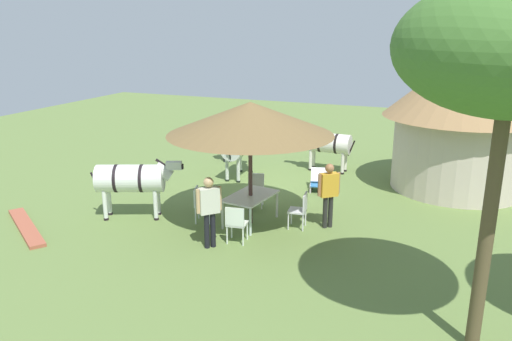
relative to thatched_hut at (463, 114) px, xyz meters
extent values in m
plane|color=olive|center=(3.01, -5.28, -2.30)|extent=(36.00, 36.00, 0.00)
cylinder|color=beige|center=(0.00, 0.00, -1.20)|extent=(3.82, 3.82, 2.21)
cone|color=#977249|center=(0.00, 0.00, 0.91)|extent=(4.63, 4.63, 1.99)
cylinder|color=#4A2F2E|center=(4.96, -4.71, -1.16)|extent=(0.10, 0.10, 2.29)
cone|color=brown|center=(4.96, -4.71, 0.38)|extent=(4.05, 4.05, 0.79)
cube|color=silver|center=(4.96, -4.71, -1.58)|extent=(1.59, 1.10, 0.04)
cylinder|color=silver|center=(4.34, -4.23, -1.95)|extent=(0.06, 0.06, 0.70)
cylinder|color=silver|center=(5.68, -4.41, -1.95)|extent=(0.06, 0.06, 0.70)
cylinder|color=silver|center=(4.23, -5.01, -1.95)|extent=(0.06, 0.06, 0.70)
cylinder|color=silver|center=(5.58, -5.20, -1.95)|extent=(0.06, 0.06, 0.70)
cube|color=silver|center=(5.31, -5.85, -1.85)|extent=(0.55, 0.53, 0.04)
cube|color=silver|center=(5.37, -6.03, -1.63)|extent=(0.43, 0.17, 0.45)
cylinder|color=silver|center=(5.08, -5.73, -2.08)|extent=(0.04, 0.04, 0.45)
cylinder|color=silver|center=(5.44, -5.62, -2.08)|extent=(0.04, 0.04, 0.45)
cylinder|color=silver|center=(5.19, -6.08, -2.08)|extent=(0.04, 0.04, 0.45)
cylinder|color=silver|center=(5.55, -5.96, -2.08)|extent=(0.04, 0.04, 0.45)
cube|color=silver|center=(6.14, -4.55, -1.85)|extent=(0.48, 0.49, 0.04)
cube|color=silver|center=(6.32, -4.53, -1.63)|extent=(0.10, 0.44, 0.45)
cylinder|color=silver|center=(5.98, -4.77, -2.08)|extent=(0.04, 0.04, 0.45)
cylinder|color=silver|center=(5.93, -4.39, -2.08)|extent=(0.04, 0.04, 0.45)
cylinder|color=silver|center=(6.34, -4.72, -2.08)|extent=(0.04, 0.04, 0.45)
cylinder|color=silver|center=(6.29, -4.34, -2.08)|extent=(0.04, 0.04, 0.45)
cube|color=silver|center=(4.81, -3.53, -1.85)|extent=(0.49, 0.47, 0.04)
cube|color=silver|center=(4.79, -3.34, -1.63)|extent=(0.44, 0.09, 0.45)
cylinder|color=silver|center=(5.02, -3.69, -2.08)|extent=(0.04, 0.04, 0.45)
cylinder|color=silver|center=(4.65, -3.73, -2.08)|extent=(0.04, 0.04, 0.45)
cylinder|color=silver|center=(4.98, -3.33, -2.08)|extent=(0.04, 0.04, 0.45)
cylinder|color=silver|center=(4.60, -3.38, -2.08)|extent=(0.04, 0.04, 0.45)
cube|color=silver|center=(3.81, -5.05, -1.85)|extent=(0.53, 0.54, 0.04)
cube|color=silver|center=(3.63, -5.10, -1.63)|extent=(0.16, 0.43, 0.45)
cylinder|color=silver|center=(3.93, -4.81, -2.08)|extent=(0.04, 0.04, 0.45)
cylinder|color=silver|center=(4.04, -5.18, -2.08)|extent=(0.04, 0.04, 0.45)
cylinder|color=silver|center=(3.59, -4.91, -2.08)|extent=(0.04, 0.04, 0.45)
cylinder|color=silver|center=(3.69, -5.28, -2.08)|extent=(0.04, 0.04, 0.45)
cylinder|color=black|center=(6.69, -5.05, -1.89)|extent=(0.12, 0.12, 0.82)
cylinder|color=black|center=(6.58, -4.95, -1.89)|extent=(0.12, 0.12, 0.82)
cube|color=beige|center=(6.64, -5.00, -1.18)|extent=(0.47, 0.46, 0.58)
cylinder|color=tan|center=(6.82, -5.17, -1.17)|extent=(0.09, 0.09, 0.55)
cylinder|color=tan|center=(6.45, -4.83, -1.17)|extent=(0.09, 0.09, 0.55)
sphere|color=tan|center=(6.64, -5.00, -0.76)|extent=(0.22, 0.22, 0.22)
cylinder|color=#252423|center=(4.46, -2.79, -1.89)|extent=(0.12, 0.12, 0.82)
cylinder|color=#252423|center=(4.55, -2.89, -1.89)|extent=(0.12, 0.12, 0.82)
cube|color=gold|center=(4.50, -2.84, -1.20)|extent=(0.44, 0.47, 0.58)
cylinder|color=#A16C47|center=(4.34, -2.65, -1.18)|extent=(0.08, 0.08, 0.54)
cylinder|color=#A16C47|center=(4.67, -3.03, -1.18)|extent=(0.08, 0.08, 0.54)
sphere|color=#A16C47|center=(4.50, -2.84, -0.78)|extent=(0.22, 0.22, 0.22)
cylinder|color=black|center=(-0.20, -7.72, -1.87)|extent=(0.13, 0.13, 0.87)
cylinder|color=black|center=(-0.12, -7.85, -1.87)|extent=(0.13, 0.13, 0.87)
cube|color=silver|center=(-0.16, -7.78, -1.12)|extent=(0.43, 0.52, 0.62)
cylinder|color=tan|center=(-0.29, -7.55, -1.10)|extent=(0.09, 0.09, 0.58)
cylinder|color=tan|center=(-0.02, -8.01, -1.10)|extent=(0.09, 0.09, 0.58)
sphere|color=tan|center=(-0.16, -7.78, -0.68)|extent=(0.24, 0.24, 0.24)
cube|color=#3475B6|center=(1.87, -3.77, -2.08)|extent=(0.66, 0.64, 0.03)
cube|color=silver|center=(1.60, -3.83, -1.86)|extent=(0.66, 0.64, 0.31)
cube|color=silver|center=(1.75, -3.53, -2.19)|extent=(0.60, 0.19, 0.22)
cube|color=silver|center=(1.88, -4.03, -2.19)|extent=(0.60, 0.19, 0.22)
cylinder|color=silver|center=(1.40, -6.60, -1.24)|extent=(1.54, 0.76, 0.70)
cylinder|color=black|center=(1.70, -6.59, -1.24)|extent=(0.11, 0.71, 0.71)
cylinder|color=black|center=(1.13, -6.61, -1.24)|extent=(0.11, 0.71, 0.71)
cylinder|color=silver|center=(0.65, -6.63, -1.06)|extent=(0.56, 0.34, 0.52)
cube|color=silver|center=(0.37, -6.64, -0.90)|extent=(0.41, 0.20, 0.20)
cube|color=black|center=(0.19, -6.65, -0.93)|extent=(0.12, 0.12, 0.12)
cube|color=black|center=(0.65, -6.63, -0.86)|extent=(0.37, 0.05, 0.28)
cylinder|color=silver|center=(0.83, -6.82, -1.90)|extent=(0.11, 0.11, 0.80)
cylinder|color=black|center=(0.83, -6.82, -2.27)|extent=(0.13, 0.13, 0.06)
cylinder|color=silver|center=(0.82, -6.43, -1.90)|extent=(0.11, 0.11, 0.80)
cylinder|color=black|center=(0.82, -6.43, -2.27)|extent=(0.13, 0.13, 0.06)
cylinder|color=silver|center=(1.98, -6.77, -1.90)|extent=(0.11, 0.11, 0.80)
cylinder|color=black|center=(1.98, -6.77, -2.27)|extent=(0.13, 0.13, 0.06)
cylinder|color=silver|center=(1.97, -6.39, -1.90)|extent=(0.11, 0.11, 0.80)
cylinder|color=black|center=(1.97, -6.39, -2.27)|extent=(0.13, 0.13, 0.06)
cylinder|color=black|center=(2.20, -6.57, -1.34)|extent=(0.24, 0.06, 0.53)
cylinder|color=silver|center=(-0.39, -4.09, -1.32)|extent=(0.72, 1.51, 0.66)
cylinder|color=black|center=(-0.38, -3.79, -1.32)|extent=(0.68, 0.11, 0.67)
cylinder|color=black|center=(-0.41, -4.35, -1.32)|extent=(0.68, 0.11, 0.67)
cylinder|color=silver|center=(-0.42, -4.83, -1.14)|extent=(0.32, 0.55, 0.50)
cube|color=silver|center=(-0.44, -5.11, -0.98)|extent=(0.20, 0.41, 0.20)
cube|color=black|center=(-0.44, -5.29, -1.01)|extent=(0.12, 0.12, 0.12)
cube|color=black|center=(-0.42, -4.83, -0.94)|extent=(0.05, 0.37, 0.28)
cylinder|color=silver|center=(-0.24, -4.66, -1.94)|extent=(0.11, 0.11, 0.73)
cylinder|color=black|center=(-0.24, -4.66, -2.27)|extent=(0.13, 0.13, 0.06)
cylinder|color=silver|center=(-0.60, -4.64, -1.94)|extent=(0.11, 0.11, 0.73)
cylinder|color=black|center=(-0.60, -4.64, -2.27)|extent=(0.13, 0.13, 0.06)
cylinder|color=silver|center=(-0.19, -3.53, -1.94)|extent=(0.11, 0.11, 0.73)
cylinder|color=black|center=(-0.19, -3.53, -2.27)|extent=(0.13, 0.13, 0.06)
cylinder|color=silver|center=(-0.55, -3.52, -1.94)|extent=(0.11, 0.11, 0.73)
cylinder|color=black|center=(-0.55, -3.52, -2.27)|extent=(0.13, 0.13, 0.06)
cylinder|color=black|center=(-0.36, -3.30, -1.42)|extent=(0.06, 0.24, 0.53)
cylinder|color=silver|center=(5.76, -7.71, -1.24)|extent=(1.31, 1.84, 0.71)
cylinder|color=black|center=(5.89, -8.02, -1.24)|extent=(0.70, 0.35, 0.72)
cylinder|color=black|center=(5.64, -7.43, -1.24)|extent=(0.70, 0.35, 0.72)
cylinder|color=silver|center=(5.43, -6.93, -1.06)|extent=(0.51, 0.63, 0.52)
cube|color=silver|center=(5.32, -6.67, -0.90)|extent=(0.32, 0.44, 0.20)
cube|color=black|center=(5.25, -6.50, -0.93)|extent=(0.16, 0.16, 0.12)
cube|color=black|center=(5.43, -6.93, -0.86)|extent=(0.18, 0.35, 0.28)
cylinder|color=silver|center=(5.33, -7.19, -1.90)|extent=(0.11, 0.11, 0.80)
cylinder|color=black|center=(5.33, -7.19, -2.27)|extent=(0.13, 0.13, 0.06)
cylinder|color=silver|center=(5.69, -7.04, -1.90)|extent=(0.11, 0.11, 0.80)
cylinder|color=black|center=(5.69, -7.04, -2.27)|extent=(0.13, 0.13, 0.06)
cylinder|color=silver|center=(5.83, -8.38, -1.90)|extent=(0.11, 0.11, 0.80)
cylinder|color=black|center=(5.83, -8.38, -2.27)|extent=(0.13, 0.13, 0.06)
cylinder|color=silver|center=(6.18, -8.23, -1.90)|extent=(0.11, 0.11, 0.80)
cylinder|color=black|center=(6.18, -8.23, -2.27)|extent=(0.13, 0.13, 0.06)
cylinder|color=black|center=(6.10, -8.54, -1.34)|extent=(0.14, 0.24, 0.53)
cylinder|color=brown|center=(8.38, 0.46, -0.45)|extent=(0.21, 0.21, 3.70)
cube|color=#A5543C|center=(7.38, -9.71, -2.26)|extent=(1.86, 2.53, 0.08)
camera|label=1|loc=(15.93, -0.10, 2.56)|focal=35.36mm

